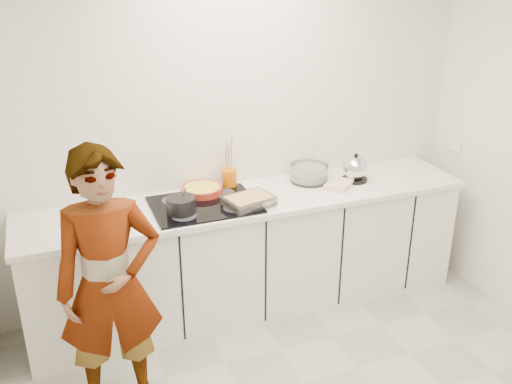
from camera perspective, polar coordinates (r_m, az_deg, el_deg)
name	(u,v)px	position (r m, az deg, el deg)	size (l,w,h in m)	color
wall_back	(236,132)	(4.20, -2.06, 5.97)	(3.60, 0.00, 2.60)	white
base_cabinets	(251,256)	(4.27, -0.48, -6.39)	(3.20, 0.58, 0.87)	white
countertop	(251,200)	(4.06, -0.50, -0.80)	(3.24, 0.64, 0.04)	white
hob	(204,205)	(3.94, -5.18, -1.28)	(0.72, 0.54, 0.01)	black
tart_dish	(202,189)	(4.10, -5.41, 0.26)	(0.36, 0.36, 0.05)	#A82B20
saucepan	(181,205)	(3.80, -7.50, -1.31)	(0.23, 0.23, 0.19)	black
baking_dish	(249,200)	(3.89, -0.71, -0.83)	(0.37, 0.30, 0.06)	silver
mixing_bowl	(309,174)	(4.34, 5.34, 1.83)	(0.38, 0.38, 0.13)	silver
tea_towel	(339,184)	(4.28, 8.28, 0.75)	(0.22, 0.16, 0.04)	white
kettle	(355,169)	(4.38, 9.88, 2.27)	(0.22, 0.22, 0.22)	black
utensil_crock	(230,179)	(4.21, -2.66, 1.36)	(0.11, 0.11, 0.14)	#CE6504
cook	(110,285)	(3.32, -14.43, -9.02)	(0.59, 0.39, 1.62)	white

